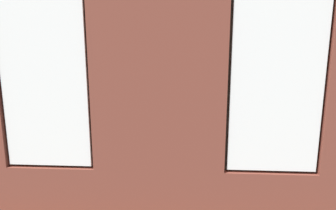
{
  "coord_description": "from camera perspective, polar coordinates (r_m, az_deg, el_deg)",
  "views": [
    {
      "loc": [
        -0.28,
        5.48,
        2.04
      ],
      "look_at": [
        0.03,
        0.4,
        1.02
      ],
      "focal_mm": 32.0,
      "sensor_mm": 36.0,
      "label": 1
    }
  ],
  "objects": [
    {
      "name": "couch_by_window",
      "position": [
        4.03,
        0.43,
        -13.79
      ],
      "size": [
        1.98,
        0.87,
        0.8
      ],
      "color": "black",
      "rests_on": "ground_plane"
    },
    {
      "name": "ground_plane",
      "position": [
        5.87,
        0.51,
        -9.49
      ],
      "size": [
        6.7,
        5.74,
        0.1
      ],
      "primitive_type": "cube",
      "color": "brown"
    },
    {
      "name": "potted_plant_between_couches",
      "position": [
        4.06,
        21.18,
        -5.8
      ],
      "size": [
        0.78,
        0.8,
        1.3
      ],
      "color": "beige",
      "rests_on": "ground_plane"
    },
    {
      "name": "white_wall_right",
      "position": [
        6.23,
        -28.54,
        6.77
      ],
      "size": [
        0.1,
        4.74,
        3.38
      ],
      "primitive_type": "cube",
      "color": "white",
      "rests_on": "ground_plane"
    },
    {
      "name": "potted_plant_corner_near_left",
      "position": [
        7.82,
        19.9,
        -0.41
      ],
      "size": [
        0.76,
        0.67,
        1.13
      ],
      "color": "brown",
      "rests_on": "ground_plane"
    },
    {
      "name": "potted_plant_mid_room_small",
      "position": [
        6.87,
        10.48,
        -2.88
      ],
      "size": [
        0.43,
        0.43,
        0.56
      ],
      "color": "brown",
      "rests_on": "ground_plane"
    },
    {
      "name": "potted_plant_near_tv",
      "position": [
        5.76,
        -21.67,
        -4.04
      ],
      "size": [
        0.55,
        0.55,
        0.87
      ],
      "color": "#9E5638",
      "rests_on": "ground_plane"
    },
    {
      "name": "potted_plant_by_left_couch",
      "position": [
        6.94,
        17.31,
        -2.69
      ],
      "size": [
        0.46,
        0.46,
        0.63
      ],
      "color": "brown",
      "rests_on": "ground_plane"
    },
    {
      "name": "papasan_chair",
      "position": [
        7.26,
        0.78,
        -1.26
      ],
      "size": [
        1.16,
        1.16,
        0.72
      ],
      "color": "olive",
      "rests_on": "ground_plane"
    },
    {
      "name": "tv_flatscreen",
      "position": [
        6.73,
        -22.87,
        0.86
      ],
      "size": [
        1.23,
        0.2,
        0.84
      ],
      "color": "black",
      "rests_on": "media_console"
    },
    {
      "name": "potted_plant_beside_window_right",
      "position": [
        4.15,
        -22.16,
        -6.84
      ],
      "size": [
        1.02,
        1.04,
        1.29
      ],
      "color": "beige",
      "rests_on": "ground_plane"
    },
    {
      "name": "coffee_table",
      "position": [
        5.56,
        -0.52,
        -5.82
      ],
      "size": [
        1.42,
        0.89,
        0.45
      ],
      "color": "#A87547",
      "rests_on": "ground_plane"
    },
    {
      "name": "brick_wall_with_windows",
      "position": [
        3.03,
        -1.91,
        3.94
      ],
      "size": [
        6.1,
        0.3,
        3.38
      ],
      "color": "brown",
      "rests_on": "ground_plane"
    },
    {
      "name": "couch_left",
      "position": [
        5.73,
        24.66,
        -7.1
      ],
      "size": [
        0.89,
        2.07,
        0.8
      ],
      "rotation": [
        0.0,
        0.0,
        1.56
      ],
      "color": "black",
      "rests_on": "ground_plane"
    },
    {
      "name": "table_plant_small",
      "position": [
        5.51,
        -0.52,
        -3.99
      ],
      "size": [
        0.15,
        0.15,
        0.25
      ],
      "color": "beige",
      "rests_on": "coffee_table"
    },
    {
      "name": "cup_ceramic",
      "position": [
        5.65,
        -2.24,
        -4.53
      ],
      "size": [
        0.08,
        0.08,
        0.09
      ],
      "primitive_type": "cylinder",
      "color": "silver",
      "rests_on": "coffee_table"
    },
    {
      "name": "remote_gray",
      "position": [
        5.68,
        3.53,
        -4.82
      ],
      "size": [
        0.17,
        0.07,
        0.02
      ],
      "primitive_type": "cube",
      "rotation": [
        0.0,
        0.0,
        1.45
      ],
      "color": "#59595B",
      "rests_on": "coffee_table"
    },
    {
      "name": "media_console",
      "position": [
        6.87,
        -22.46,
        -4.64
      ],
      "size": [
        0.92,
        0.42,
        0.5
      ],
      "primitive_type": "cube",
      "color": "black",
      "rests_on": "ground_plane"
    }
  ]
}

